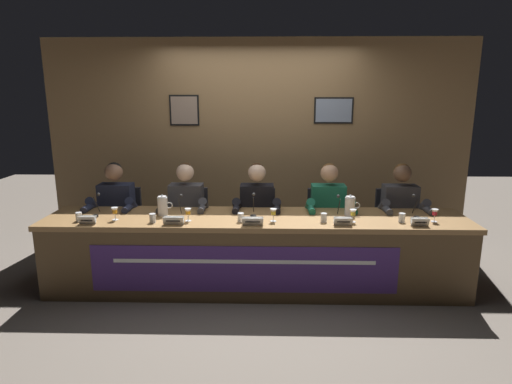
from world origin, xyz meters
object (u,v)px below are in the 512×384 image
object	(u,v)px
nameplate_center	(253,221)
chair_far_right	(394,231)
water_cup_far_right	(402,218)
microphone_right	(339,211)
nameplate_far_left	(87,220)
chair_center	(257,230)
microphone_far_right	(416,210)
microphone_far_left	(96,209)
water_cup_right	(324,218)
conference_table	(255,243)
panelist_right	(329,211)
juice_glass_far_left	(115,211)
nameplate_right	(343,221)
water_cup_center	(241,218)
chair_right	(325,230)
chair_left	(190,229)
panelist_left	(185,211)
water_cup_far_left	(79,217)
microphone_left	(180,210)
water_pitcher_right_side	(350,206)
water_pitcher_left_side	(163,206)
juice_glass_far_right	(435,213)
panelist_center	(257,211)
panelist_far_left	(115,210)
juice_glass_left	(188,212)
chair_far_left	(122,229)
water_cup_left	(153,218)
nameplate_far_right	(420,222)
microphone_center	(253,209)
juice_glass_right	(353,213)
juice_glass_center	(273,213)
panelist_far_right	(401,212)

from	to	relation	value
nameplate_center	chair_far_right	xyz separation A→B (m)	(1.57, 0.85, -0.36)
water_cup_far_right	microphone_right	bearing A→B (deg)	169.04
nameplate_far_left	chair_center	bearing A→B (deg)	28.42
chair_far_right	microphone_far_right	bearing A→B (deg)	-87.78
microphone_far_left	water_cup_right	xyz separation A→B (m)	(2.23, -0.15, -0.04)
microphone_far_right	conference_table	bearing A→B (deg)	-175.27
water_cup_right	panelist_right	bearing A→B (deg)	76.69
juice_glass_far_left	nameplate_right	size ratio (longest dim) A/B	0.74
water_cup_center	chair_right	xyz separation A→B (m)	(0.91, 0.74, -0.36)
chair_left	chair_center	distance (m)	0.77
chair_right	water_cup_center	bearing A→B (deg)	-141.04
panelist_left	nameplate_right	bearing A→B (deg)	-21.90
nameplate_right	microphone_far_right	bearing A→B (deg)	20.38
water_cup_far_left	microphone_left	bearing A→B (deg)	8.59
water_cup_center	water_pitcher_right_side	size ratio (longest dim) A/B	0.40
panelist_right	water_pitcher_left_side	xyz separation A→B (m)	(-1.70, -0.32, 0.14)
juice_glass_far_right	water_cup_far_right	xyz separation A→B (m)	(-0.31, -0.01, -0.05)
panelist_left	water_cup_right	distance (m)	1.51
panelist_center	water_cup_far_right	world-z (taller)	panelist_center
panelist_far_left	panelist_right	distance (m)	2.31
water_cup_far_left	juice_glass_left	size ratio (longest dim) A/B	0.69
panelist_far_left	panelist_right	xyz separation A→B (m)	(2.31, 0.00, 0.00)
microphone_left	chair_far_right	size ratio (longest dim) A/B	0.24
water_cup_far_left	panelist_left	xyz separation A→B (m)	(0.91, 0.56, -0.08)
chair_right	chair_far_left	bearing A→B (deg)	180.00
nameplate_right	water_cup_right	size ratio (longest dim) A/B	1.97
water_cup_left	nameplate_far_right	distance (m)	2.48
chair_center	water_cup_far_right	distance (m)	1.60
water_cup_far_left	panelist_center	size ratio (longest dim) A/B	0.07
panelist_center	nameplate_far_left	bearing A→B (deg)	-157.49
chair_left	chair_far_right	xyz separation A→B (m)	(2.31, 0.00, 0.00)
nameplate_far_left	microphone_far_left	size ratio (longest dim) A/B	0.72
microphone_center	microphone_far_right	xyz separation A→B (m)	(1.59, -0.01, 0.00)
water_pitcher_right_side	juice_glass_far_left	bearing A→B (deg)	-174.39
nameplate_far_left	chair_center	size ratio (longest dim) A/B	0.18
conference_table	juice_glass_far_left	distance (m)	1.38
microphone_left	water_cup_right	xyz separation A→B (m)	(1.39, -0.11, -0.04)
chair_left	water_cup_left	world-z (taller)	chair_left
juice_glass_right	nameplate_far_right	size ratio (longest dim) A/B	0.78
nameplate_far_right	chair_center	bearing A→B (deg)	151.10
nameplate_far_left	juice_glass_center	distance (m)	1.74
chair_far_left	juice_glass_far_left	bearing A→B (deg)	-74.98
water_cup_far_left	water_cup_center	bearing A→B (deg)	0.66
panelist_left	water_cup_center	bearing A→B (deg)	-40.51
panelist_center	nameplate_right	bearing A→B (deg)	-38.15
panelist_left	water_cup_left	bearing A→B (deg)	-108.96
panelist_right	microphone_far_right	world-z (taller)	panelist_right
nameplate_center	panelist_far_right	world-z (taller)	panelist_far_right
chair_far_left	microphone_left	xyz separation A→B (m)	(0.80, -0.61, 0.40)
nameplate_center	water_cup_left	bearing A→B (deg)	175.49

